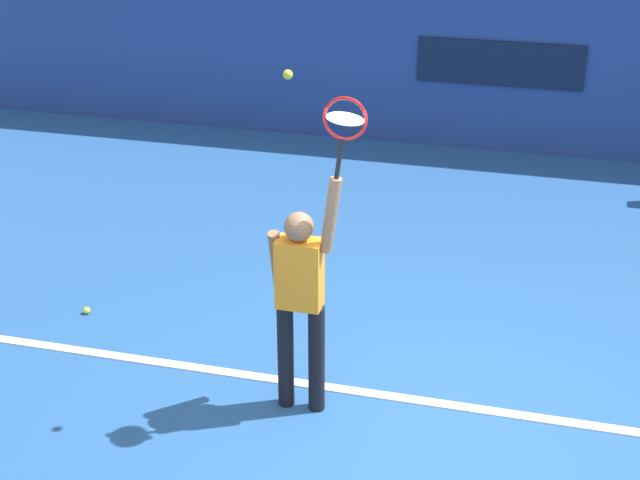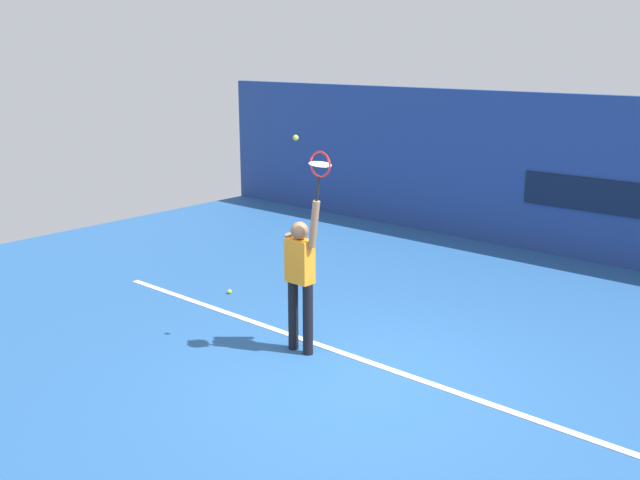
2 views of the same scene
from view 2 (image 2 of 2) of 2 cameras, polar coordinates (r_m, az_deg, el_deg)
The scene contains 8 objects.
ground_plane at distance 8.49m, azimuth 2.56°, elevation -11.04°, with size 18.00×18.00×0.00m, color #23518C.
back_wall at distance 13.72m, azimuth 20.43°, elevation 4.59°, with size 18.00×0.20×2.96m, color navy.
sponsor_banner_center at distance 13.65m, azimuth 20.15°, elevation 3.46°, with size 2.20×0.03×0.60m, color #0C1933.
court_baseline at distance 8.85m, azimuth 4.63°, elevation -9.91°, with size 10.00×0.10×0.01m, color white.
tennis_player at distance 8.88m, azimuth -1.57°, elevation -2.81°, with size 0.57×0.31×1.99m.
tennis_racket at distance 8.34m, azimuth -0.01°, elevation 5.81°, with size 0.35×0.27×0.62m.
tennis_ball at distance 8.58m, azimuth -1.94°, elevation 8.12°, with size 0.07×0.07×0.07m, color #CCE033.
spare_ball at distance 11.38m, azimuth -7.20°, elevation -4.08°, with size 0.07×0.07×0.07m, color #CCE033.
Camera 2 is at (4.74, -5.99, 3.70)m, focal length 40.28 mm.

